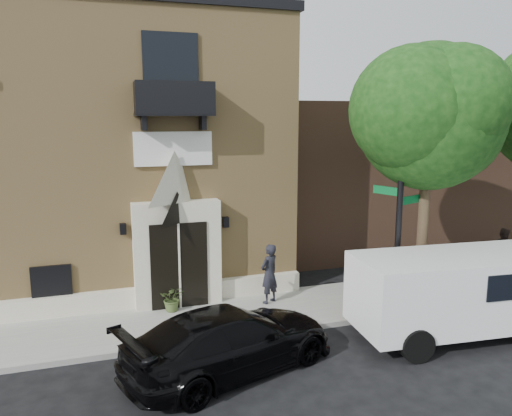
{
  "coord_description": "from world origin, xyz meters",
  "views": [
    {
      "loc": [
        -3.23,
        -11.85,
        5.85
      ],
      "look_at": [
        1.26,
        2.0,
        3.16
      ],
      "focal_mm": 35.0,
      "sensor_mm": 36.0,
      "label": 1
    }
  ],
  "objects_px": {
    "black_sedan": "(231,340)",
    "cargo_van": "(464,291)",
    "street_sign": "(399,204)",
    "pedestrian_near": "(269,274)",
    "pedestrian_far": "(502,250)",
    "dumpster": "(438,282)",
    "fire_hydrant": "(361,300)"
  },
  "relations": [
    {
      "from": "black_sedan",
      "to": "cargo_van",
      "type": "bearing_deg",
      "value": -109.98
    },
    {
      "from": "black_sedan",
      "to": "street_sign",
      "type": "xyz_separation_m",
      "value": [
        5.46,
        1.66,
        2.61
      ]
    },
    {
      "from": "pedestrian_near",
      "to": "pedestrian_far",
      "type": "xyz_separation_m",
      "value": [
        9.27,
        0.32,
        -0.11
      ]
    },
    {
      "from": "black_sedan",
      "to": "cargo_van",
      "type": "height_order",
      "value": "cargo_van"
    },
    {
      "from": "street_sign",
      "to": "pedestrian_near",
      "type": "distance_m",
      "value": 4.4
    },
    {
      "from": "cargo_van",
      "to": "dumpster",
      "type": "bearing_deg",
      "value": 72.3
    },
    {
      "from": "cargo_van",
      "to": "pedestrian_far",
      "type": "distance_m",
      "value": 6.31
    },
    {
      "from": "pedestrian_near",
      "to": "pedestrian_far",
      "type": "height_order",
      "value": "pedestrian_near"
    },
    {
      "from": "street_sign",
      "to": "dumpster",
      "type": "relative_size",
      "value": 3.61
    },
    {
      "from": "black_sedan",
      "to": "street_sign",
      "type": "relative_size",
      "value": 0.82
    },
    {
      "from": "street_sign",
      "to": "pedestrian_far",
      "type": "bearing_deg",
      "value": -2.02
    },
    {
      "from": "fire_hydrant",
      "to": "dumpster",
      "type": "height_order",
      "value": "dumpster"
    },
    {
      "from": "black_sedan",
      "to": "cargo_van",
      "type": "distance_m",
      "value": 6.45
    },
    {
      "from": "fire_hydrant",
      "to": "dumpster",
      "type": "bearing_deg",
      "value": 4.83
    },
    {
      "from": "cargo_van",
      "to": "street_sign",
      "type": "height_order",
      "value": "street_sign"
    },
    {
      "from": "fire_hydrant",
      "to": "pedestrian_far",
      "type": "bearing_deg",
      "value": 15.04
    },
    {
      "from": "street_sign",
      "to": "pedestrian_near",
      "type": "xyz_separation_m",
      "value": [
        -3.31,
        1.78,
        -2.28
      ]
    },
    {
      "from": "cargo_van",
      "to": "fire_hydrant",
      "type": "distance_m",
      "value": 2.88
    },
    {
      "from": "street_sign",
      "to": "pedestrian_far",
      "type": "height_order",
      "value": "street_sign"
    },
    {
      "from": "cargo_van",
      "to": "pedestrian_near",
      "type": "bearing_deg",
      "value": 145.06
    },
    {
      "from": "dumpster",
      "to": "cargo_van",
      "type": "bearing_deg",
      "value": -121.85
    },
    {
      "from": "black_sedan",
      "to": "street_sign",
      "type": "height_order",
      "value": "street_sign"
    },
    {
      "from": "fire_hydrant",
      "to": "pedestrian_far",
      "type": "distance_m",
      "value": 7.21
    },
    {
      "from": "pedestrian_far",
      "to": "dumpster",
      "type": "bearing_deg",
      "value": 96.88
    },
    {
      "from": "cargo_van",
      "to": "street_sign",
      "type": "bearing_deg",
      "value": 123.44
    },
    {
      "from": "cargo_van",
      "to": "pedestrian_near",
      "type": "xyz_separation_m",
      "value": [
        -4.27,
        3.53,
        -0.19
      ]
    },
    {
      "from": "fire_hydrant",
      "to": "pedestrian_near",
      "type": "bearing_deg",
      "value": 146.23
    },
    {
      "from": "dumpster",
      "to": "pedestrian_near",
      "type": "relative_size",
      "value": 0.95
    },
    {
      "from": "street_sign",
      "to": "pedestrian_near",
      "type": "bearing_deg",
      "value": 130.35
    },
    {
      "from": "cargo_van",
      "to": "dumpster",
      "type": "xyz_separation_m",
      "value": [
        0.91,
        2.22,
        -0.58
      ]
    },
    {
      "from": "pedestrian_near",
      "to": "dumpster",
      "type": "bearing_deg",
      "value": 136.22
    },
    {
      "from": "pedestrian_near",
      "to": "fire_hydrant",
      "type": "bearing_deg",
      "value": 116.6
    }
  ]
}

